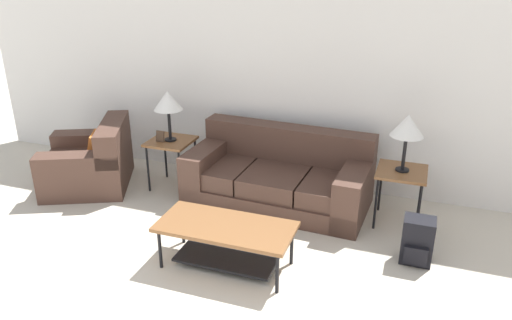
{
  "coord_description": "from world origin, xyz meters",
  "views": [
    {
      "loc": [
        1.43,
        -1.44,
        2.7
      ],
      "look_at": [
        -0.06,
        2.79,
        0.8
      ],
      "focal_mm": 35.0,
      "sensor_mm": 36.0,
      "label": 1
    }
  ],
  "objects_px": {
    "couch": "(279,178)",
    "table_lamp_left": "(168,101)",
    "coffee_table": "(226,236)",
    "backpack": "(417,241)",
    "side_table_right": "(401,176)",
    "armchair": "(91,163)",
    "side_table_left": "(171,145)",
    "table_lamp_right": "(408,127)"
  },
  "relations": [
    {
      "from": "table_lamp_right",
      "to": "backpack",
      "type": "bearing_deg",
      "value": -71.56
    },
    {
      "from": "armchair",
      "to": "side_table_right",
      "type": "bearing_deg",
      "value": 4.6
    },
    {
      "from": "coffee_table",
      "to": "backpack",
      "type": "distance_m",
      "value": 1.77
    },
    {
      "from": "couch",
      "to": "side_table_right",
      "type": "height_order",
      "value": "couch"
    },
    {
      "from": "coffee_table",
      "to": "couch",
      "type": "bearing_deg",
      "value": 86.86
    },
    {
      "from": "couch",
      "to": "table_lamp_left",
      "type": "relative_size",
      "value": 3.46
    },
    {
      "from": "couch",
      "to": "side_table_left",
      "type": "height_order",
      "value": "couch"
    },
    {
      "from": "armchair",
      "to": "side_table_left",
      "type": "bearing_deg",
      "value": 16.91
    },
    {
      "from": "couch",
      "to": "table_lamp_left",
      "type": "height_order",
      "value": "table_lamp_left"
    },
    {
      "from": "side_table_left",
      "to": "table_lamp_right",
      "type": "relative_size",
      "value": 1.01
    },
    {
      "from": "couch",
      "to": "backpack",
      "type": "distance_m",
      "value": 1.73
    },
    {
      "from": "side_table_right",
      "to": "table_lamp_right",
      "type": "bearing_deg",
      "value": 71.57
    },
    {
      "from": "side_table_left",
      "to": "backpack",
      "type": "xyz_separation_m",
      "value": [
        2.9,
        -0.69,
        -0.32
      ]
    },
    {
      "from": "couch",
      "to": "backpack",
      "type": "height_order",
      "value": "couch"
    },
    {
      "from": "couch",
      "to": "coffee_table",
      "type": "distance_m",
      "value": 1.4
    },
    {
      "from": "table_lamp_right",
      "to": "side_table_left",
      "type": "bearing_deg",
      "value": -180.0
    },
    {
      "from": "couch",
      "to": "backpack",
      "type": "xyz_separation_m",
      "value": [
        1.56,
        -0.74,
        -0.07
      ]
    },
    {
      "from": "armchair",
      "to": "backpack",
      "type": "relative_size",
      "value": 2.98
    },
    {
      "from": "table_lamp_right",
      "to": "backpack",
      "type": "relative_size",
      "value": 1.34
    },
    {
      "from": "table_lamp_right",
      "to": "backpack",
      "type": "xyz_separation_m",
      "value": [
        0.23,
        -0.69,
        -0.87
      ]
    },
    {
      "from": "couch",
      "to": "armchair",
      "type": "height_order",
      "value": "couch"
    },
    {
      "from": "side_table_right",
      "to": "armchair",
      "type": "bearing_deg",
      "value": -175.4
    },
    {
      "from": "side_table_left",
      "to": "table_lamp_left",
      "type": "height_order",
      "value": "table_lamp_left"
    },
    {
      "from": "couch",
      "to": "armchair",
      "type": "bearing_deg",
      "value": -171.47
    },
    {
      "from": "side_table_right",
      "to": "side_table_left",
      "type": "bearing_deg",
      "value": 180.0
    },
    {
      "from": "coffee_table",
      "to": "side_table_right",
      "type": "relative_size",
      "value": 2.03
    },
    {
      "from": "side_table_right",
      "to": "backpack",
      "type": "bearing_deg",
      "value": -71.56
    },
    {
      "from": "coffee_table",
      "to": "table_lamp_left",
      "type": "height_order",
      "value": "table_lamp_left"
    },
    {
      "from": "armchair",
      "to": "table_lamp_right",
      "type": "height_order",
      "value": "table_lamp_right"
    },
    {
      "from": "armchair",
      "to": "side_table_left",
      "type": "xyz_separation_m",
      "value": [
        0.96,
        0.29,
        0.25
      ]
    },
    {
      "from": "couch",
      "to": "table_lamp_right",
      "type": "height_order",
      "value": "table_lamp_right"
    },
    {
      "from": "armchair",
      "to": "coffee_table",
      "type": "distance_m",
      "value": 2.46
    },
    {
      "from": "side_table_right",
      "to": "table_lamp_right",
      "type": "distance_m",
      "value": 0.54
    },
    {
      "from": "coffee_table",
      "to": "side_table_left",
      "type": "xyz_separation_m",
      "value": [
        -1.26,
        1.34,
        0.22
      ]
    },
    {
      "from": "couch",
      "to": "side_table_right",
      "type": "xyz_separation_m",
      "value": [
        1.33,
        -0.05,
        0.25
      ]
    },
    {
      "from": "coffee_table",
      "to": "side_table_left",
      "type": "bearing_deg",
      "value": 133.25
    },
    {
      "from": "couch",
      "to": "side_table_left",
      "type": "relative_size",
      "value": 3.42
    },
    {
      "from": "table_lamp_left",
      "to": "backpack",
      "type": "relative_size",
      "value": 1.34
    },
    {
      "from": "coffee_table",
      "to": "table_lamp_left",
      "type": "relative_size",
      "value": 2.06
    },
    {
      "from": "table_lamp_left",
      "to": "backpack",
      "type": "distance_m",
      "value": 3.11
    },
    {
      "from": "side_table_right",
      "to": "table_lamp_right",
      "type": "relative_size",
      "value": 1.01
    },
    {
      "from": "side_table_left",
      "to": "table_lamp_right",
      "type": "bearing_deg",
      "value": 0.0
    }
  ]
}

